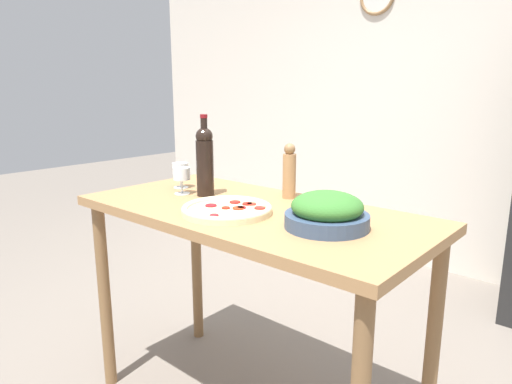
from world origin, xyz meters
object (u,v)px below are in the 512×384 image
Objects in this scene: pepper_mill at (289,172)px; salad_bowl at (327,212)px; wine_bottle at (205,160)px; homemade_pizza at (227,209)px; wine_glass_far at (180,170)px; wine_glass_near at (182,175)px.

salad_bowl is (0.36, -0.27, -0.06)m from pepper_mill.
wine_bottle reaches higher than homemade_pizza.
homemade_pizza is (0.49, -0.18, -0.07)m from wine_glass_far.
wine_glass_far is at bearing 142.38° from wine_glass_near.
wine_glass_far is at bearing 173.96° from salad_bowl.
homemade_pizza is (-0.03, -0.36, -0.10)m from pepper_mill.
wine_glass_far is at bearing -161.42° from pepper_mill.
wine_bottle is 1.24× the size of salad_bowl.
wine_glass_near is at bearing 165.30° from homemade_pizza.
wine_glass_far is at bearing 171.53° from wine_bottle.
wine_glass_near and wine_glass_far have the same top height.
homemade_pizza is at bearing -14.70° from wine_glass_near.
wine_glass_near is at bearing -153.30° from wine_bottle.
wine_glass_near reaches higher than homemade_pizza.
wine_bottle is 0.38m from pepper_mill.
salad_bowl is (0.78, -0.01, -0.03)m from wine_glass_near.
wine_bottle reaches higher than wine_glass_far.
pepper_mill reaches higher than homemade_pizza.
homemade_pizza is at bearing -20.42° from wine_glass_far.
wine_glass_near is 0.51× the size of pepper_mill.
wine_bottle is 1.03× the size of homemade_pizza.
wine_glass_near is 0.42× the size of salad_bowl.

